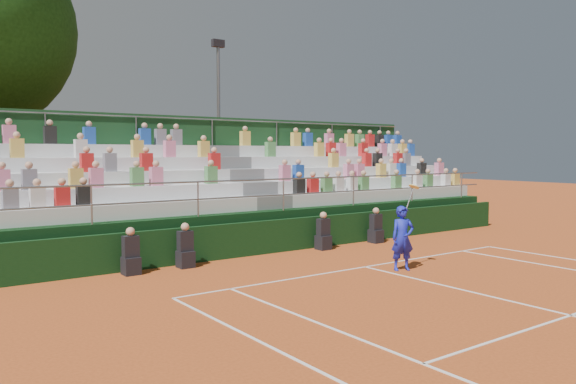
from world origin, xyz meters
TOP-DOWN VIEW (x-y plane):
  - ground at (0.00, 0.00)m, footprint 90.00×90.00m
  - courtside_wall at (0.00, 3.20)m, footprint 20.00×0.15m
  - line_officials at (-1.33, 2.75)m, footprint 8.88×0.40m
  - grandstand at (0.01, 6.44)m, footprint 20.00×5.20m
  - tennis_player at (0.50, -0.85)m, footprint 0.89×0.61m
  - floodlight_mast at (2.72, 12.86)m, footprint 0.60×0.25m

SIDE VIEW (x-z plane):
  - ground at x=0.00m, z-range 0.00..0.00m
  - line_officials at x=-1.33m, z-range -0.12..1.07m
  - courtside_wall at x=0.00m, z-range 0.00..1.00m
  - tennis_player at x=0.50m, z-range -0.27..1.95m
  - grandstand at x=0.01m, z-range -1.12..3.28m
  - floodlight_mast at x=2.72m, z-range 0.68..9.00m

